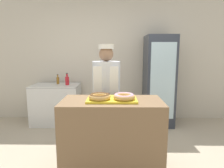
% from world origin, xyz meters
% --- Properties ---
extents(wall_back, '(8.00, 0.06, 2.70)m').
position_xyz_m(wall_back, '(0.00, 2.13, 1.35)').
color(wall_back, beige).
rests_on(wall_back, ground_plane).
extents(display_counter, '(1.21, 0.60, 0.94)m').
position_xyz_m(display_counter, '(0.00, 0.00, 0.47)').
color(display_counter, brown).
rests_on(display_counter, ground_plane).
extents(serving_tray, '(0.59, 0.38, 0.02)m').
position_xyz_m(serving_tray, '(0.00, 0.00, 0.95)').
color(serving_tray, yellow).
rests_on(serving_tray, display_counter).
extents(donut_chocolate_glaze, '(0.26, 0.26, 0.06)m').
position_xyz_m(donut_chocolate_glaze, '(-0.14, -0.05, 1.00)').
color(donut_chocolate_glaze, tan).
rests_on(donut_chocolate_glaze, serving_tray).
extents(donut_light_glaze, '(0.26, 0.26, 0.06)m').
position_xyz_m(donut_light_glaze, '(0.14, -0.05, 1.00)').
color(donut_light_glaze, tan).
rests_on(donut_light_glaze, serving_tray).
extents(brownie_back_left, '(0.08, 0.08, 0.03)m').
position_xyz_m(brownie_back_left, '(-0.07, 0.14, 0.98)').
color(brownie_back_left, black).
rests_on(brownie_back_left, serving_tray).
extents(brownie_back_right, '(0.08, 0.08, 0.03)m').
position_xyz_m(brownie_back_right, '(0.07, 0.14, 0.98)').
color(brownie_back_right, black).
rests_on(brownie_back_right, serving_tray).
extents(baker_person, '(0.41, 0.41, 1.62)m').
position_xyz_m(baker_person, '(-0.09, 0.63, 0.84)').
color(baker_person, '#4C4C51').
rests_on(baker_person, ground_plane).
extents(beverage_fridge, '(0.57, 0.67, 1.83)m').
position_xyz_m(beverage_fridge, '(0.94, 1.74, 0.91)').
color(beverage_fridge, '#333842').
rests_on(beverage_fridge, ground_plane).
extents(chest_freezer, '(0.96, 0.62, 0.83)m').
position_xyz_m(chest_freezer, '(-1.20, 1.75, 0.42)').
color(chest_freezer, silver).
rests_on(chest_freezer, ground_plane).
extents(bottle_amber, '(0.06, 0.06, 0.21)m').
position_xyz_m(bottle_amber, '(-1.17, 1.84, 0.91)').
color(bottle_amber, '#99661E').
rests_on(bottle_amber, chest_freezer).
extents(bottle_red, '(0.08, 0.08, 0.25)m').
position_xyz_m(bottle_red, '(-0.95, 1.73, 0.92)').
color(bottle_red, red).
rests_on(bottle_red, chest_freezer).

